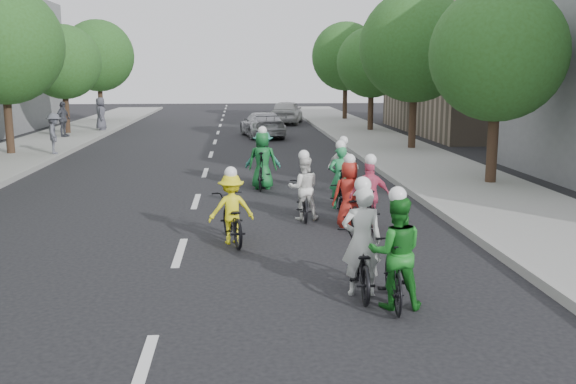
{
  "coord_description": "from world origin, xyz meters",
  "views": [
    {
      "loc": [
        1.16,
        -12.1,
        3.44
      ],
      "look_at": [
        2.17,
        0.87,
        1.0
      ],
      "focal_mm": 40.0,
      "sensor_mm": 36.0,
      "label": 1
    }
  ],
  "objects": [
    {
      "name": "cyclist_6",
      "position": [
        2.68,
        2.72,
        0.58
      ],
      "size": [
        0.74,
        1.66,
        1.66
      ],
      "rotation": [
        0.0,
        0.0,
        3.13
      ],
      "color": "black",
      "rests_on": "ground"
    },
    {
      "name": "spectator_0",
      "position": [
        -6.3,
        14.61,
        0.98
      ],
      "size": [
        0.87,
        1.19,
        1.66
      ],
      "primitive_type": "imported",
      "rotation": [
        0.0,
        0.0,
        1.83
      ],
      "color": "#535661",
      "rests_on": "sidewalk_left"
    },
    {
      "name": "cyclist_8",
      "position": [
        4.14,
        5.92,
        0.57
      ],
      "size": [
        0.97,
        1.88,
        1.66
      ],
      "rotation": [
        0.0,
        0.0,
        2.94
      ],
      "color": "black",
      "rests_on": "ground"
    },
    {
      "name": "cyclist_1",
      "position": [
        3.44,
        -3.14,
        0.69
      ],
      "size": [
        0.87,
        1.71,
        1.82
      ],
      "rotation": [
        0.0,
        0.0,
        3.04
      ],
      "color": "black",
      "rests_on": "ground"
    },
    {
      "name": "ground",
      "position": [
        0.0,
        0.0,
        0.0
      ],
      "size": [
        120.0,
        120.0,
        0.0
      ],
      "primitive_type": "plane",
      "color": "black",
      "rests_on": "ground"
    },
    {
      "name": "tree_l_4",
      "position": [
        -8.2,
        24.0,
        3.96
      ],
      "size": [
        4.0,
        4.0,
        5.97
      ],
      "color": "black",
      "rests_on": "ground"
    },
    {
      "name": "cyclist_9",
      "position": [
        1.87,
        6.83,
        0.69
      ],
      "size": [
        0.9,
        1.95,
        1.86
      ],
      "rotation": [
        0.0,
        0.0,
        3.01
      ],
      "color": "black",
      "rests_on": "ground"
    },
    {
      "name": "tree_l_5",
      "position": [
        -8.2,
        33.0,
        4.52
      ],
      "size": [
        4.8,
        4.8,
        6.93
      ],
      "color": "black",
      "rests_on": "ground"
    },
    {
      "name": "follow_car_lead",
      "position": [
        2.47,
        22.23,
        0.68
      ],
      "size": [
        2.57,
        4.88,
        1.35
      ],
      "primitive_type": "imported",
      "rotation": [
        0.0,
        0.0,
        3.29
      ],
      "color": "#ADAEB2",
      "rests_on": "ground"
    },
    {
      "name": "tree_r_0",
      "position": [
        8.8,
        6.6,
        3.96
      ],
      "size": [
        4.0,
        4.0,
        5.97
      ],
      "color": "black",
      "rests_on": "ground"
    },
    {
      "name": "cyclist_3",
      "position": [
        4.01,
        1.53,
        0.62
      ],
      "size": [
        0.92,
        1.57,
        1.7
      ],
      "rotation": [
        0.0,
        0.0,
        3.18
      ],
      "color": "black",
      "rests_on": "ground"
    },
    {
      "name": "curb_right",
      "position": [
        6.05,
        10.0,
        0.09
      ],
      "size": [
        0.18,
        80.0,
        0.18
      ],
      "primitive_type": "cube",
      "color": "#999993",
      "rests_on": "ground"
    },
    {
      "name": "sidewalk_right",
      "position": [
        8.0,
        10.0,
        0.07
      ],
      "size": [
        4.0,
        80.0,
        0.15
      ],
      "primitive_type": "cube",
      "color": "gray",
      "rests_on": "ground"
    },
    {
      "name": "spectator_2",
      "position": [
        -6.7,
        25.63,
        1.08
      ],
      "size": [
        0.72,
        0.99,
        1.86
      ],
      "primitive_type": "imported",
      "rotation": [
        0.0,
        0.0,
        1.72
      ],
      "color": "#4D4D5A",
      "rests_on": "sidewalk_left"
    },
    {
      "name": "cyclist_7",
      "position": [
        1.9,
        7.43,
        0.71
      ],
      "size": [
        1.1,
        1.72,
        1.82
      ],
      "rotation": [
        0.0,
        0.0,
        3.1
      ],
      "color": "black",
      "rests_on": "ground"
    },
    {
      "name": "tree_r_2",
      "position": [
        8.8,
        24.6,
        3.96
      ],
      "size": [
        4.0,
        4.0,
        5.97
      ],
      "color": "black",
      "rests_on": "ground"
    },
    {
      "name": "tree_l_3",
      "position": [
        -8.2,
        15.0,
        4.52
      ],
      "size": [
        4.8,
        4.8,
        6.93
      ],
      "color": "black",
      "rests_on": "ground"
    },
    {
      "name": "cyclist_0",
      "position": [
        3.04,
        -2.54,
        0.6
      ],
      "size": [
        0.71,
        1.81,
        1.88
      ],
      "rotation": [
        0.0,
        0.0,
        3.09
      ],
      "color": "black",
      "rests_on": "ground"
    },
    {
      "name": "curb_left",
      "position": [
        -6.05,
        10.0,
        0.09
      ],
      "size": [
        0.18,
        80.0,
        0.18
      ],
      "primitive_type": "cube",
      "color": "#999993",
      "rests_on": "ground"
    },
    {
      "name": "cyclist_5",
      "position": [
        3.73,
        3.9,
        0.62
      ],
      "size": [
        0.59,
        1.73,
        1.75
      ],
      "rotation": [
        0.0,
        0.0,
        3.15
      ],
      "color": "black",
      "rests_on": "ground"
    },
    {
      "name": "bldg_se",
      "position": [
        16.0,
        24.0,
        4.0
      ],
      "size": [
        10.0,
        14.0,
        8.0
      ],
      "primitive_type": "cube",
      "color": "gray",
      "rests_on": "ground"
    },
    {
      "name": "tree_r_1",
      "position": [
        8.8,
        15.6,
        4.52
      ],
      "size": [
        4.8,
        4.8,
        6.93
      ],
      "color": "black",
      "rests_on": "ground"
    },
    {
      "name": "tree_r_3",
      "position": [
        8.8,
        33.6,
        4.52
      ],
      "size": [
        4.8,
        4.8,
        6.93
      ],
      "color": "black",
      "rests_on": "ground"
    },
    {
      "name": "cyclist_2",
      "position": [
        1.0,
        0.69,
        0.58
      ],
      "size": [
        1.01,
        1.92,
        1.58
      ],
      "rotation": [
        0.0,
        0.0,
        3.34
      ],
      "color": "black",
      "rests_on": "ground"
    },
    {
      "name": "cyclist_4",
      "position": [
        3.61,
        1.87,
        0.57
      ],
      "size": [
        0.78,
        1.74,
        1.66
      ],
      "rotation": [
        0.0,
        0.0,
        3.24
      ],
      "color": "black",
      "rests_on": "ground"
    },
    {
      "name": "spectator_1",
      "position": [
        -7.81,
        21.74,
        1.06
      ],
      "size": [
        0.78,
        1.15,
        1.81
      ],
      "primitive_type": "imported",
      "rotation": [
        0.0,
        0.0,
        1.22
      ],
      "color": "#454750",
      "rests_on": "sidewalk_left"
    },
    {
      "name": "follow_car_trail",
      "position": [
        4.45,
        31.21,
        0.79
      ],
      "size": [
        2.72,
        4.9,
        1.58
      ],
      "primitive_type": "imported",
      "rotation": [
        0.0,
        0.0,
        2.95
      ],
      "color": "silver",
      "rests_on": "ground"
    }
  ]
}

